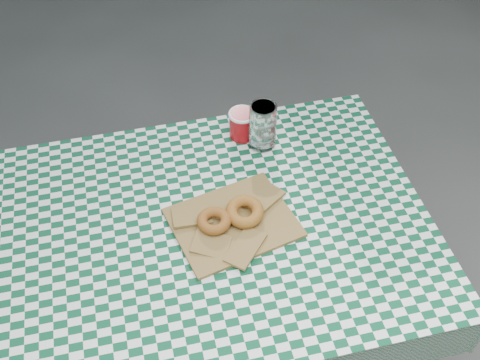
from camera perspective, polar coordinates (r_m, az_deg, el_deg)
name	(u,v)px	position (r m, az deg, el deg)	size (l,w,h in m)	color
ground	(159,336)	(2.25, -7.87, -14.84)	(60.00, 60.00, 0.00)	#4D4D49
table	(197,306)	(1.86, -4.17, -12.13)	(1.25, 0.83, 0.75)	brown
tablecloth	(190,230)	(1.55, -4.92, -4.89)	(1.27, 0.85, 0.01)	#0A4529
paper_bag	(233,222)	(1.54, -0.66, -4.09)	(0.31, 0.25, 0.02)	olive
bagel_front	(214,221)	(1.52, -2.55, -4.01)	(0.09, 0.09, 0.03)	brown
bagel_back	(245,212)	(1.54, 0.46, -3.11)	(0.10, 0.10, 0.03)	#9F7220
coffee_mug	(242,124)	(1.76, 0.22, 5.44)	(0.15, 0.15, 0.09)	#AD0B11
drinking_glass	(263,126)	(1.71, 2.22, 5.29)	(0.08, 0.08, 0.14)	white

